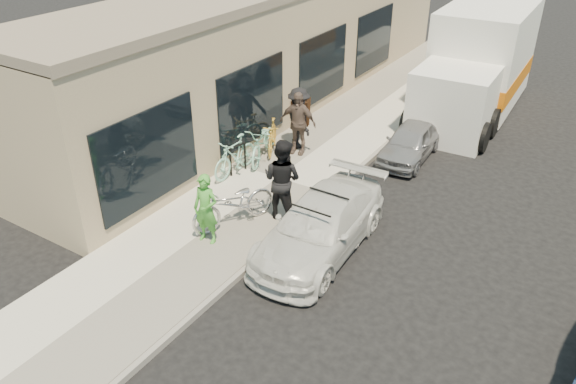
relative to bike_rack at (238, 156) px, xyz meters
The scene contains 17 objects.
ground 4.12m from the bike_rack, 41.33° to the right, with size 120.00×120.00×0.00m, color black.
sidewalk 1.24m from the bike_rack, 16.66° to the left, with size 3.00×34.00×0.15m, color #BCB7A9.
curb 2.68m from the bike_rack, ahead, with size 0.12×34.00×0.13m, color gray.
storefront 5.93m from the bike_rack, 112.41° to the left, with size 3.60×20.00×4.22m.
bike_rack is the anchor object (origin of this frame).
sandwich_board 3.63m from the bike_rack, 93.88° to the left, with size 0.68×0.68×0.87m.
sedan_white 3.88m from the bike_rack, 26.22° to the right, with size 1.86×4.21×1.24m.
sedan_silver 4.95m from the bike_rack, 46.02° to the left, with size 1.19×2.96×1.01m, color gray.
moving_truck 9.23m from the bike_rack, 65.58° to the left, with size 2.84×6.99×3.39m.
tandem_bike 2.58m from the bike_rack, 55.18° to the right, with size 0.73×2.08×1.10m, color silver.
woman_rider 3.24m from the bike_rack, 65.00° to the right, with size 0.58×0.38×1.60m, color green.
man_standing 2.55m from the bike_rack, 28.94° to the right, with size 0.95×0.74×1.95m, color black.
cruiser_bike_a 0.09m from the bike_rack, 108.13° to the right, with size 0.49×1.72×1.04m, color #8DD3B9.
cruiser_bike_b 1.04m from the bike_rack, 84.42° to the left, with size 0.68×1.96×1.03m, color #8DD3B9.
cruiser_bike_c 1.58m from the bike_rack, 88.37° to the left, with size 0.43×1.52×0.92m, color gold.
bystander_a 2.34m from the bike_rack, 77.11° to the left, with size 1.15×0.66×1.78m, color black.
bystander_b 2.07m from the bike_rack, 70.03° to the left, with size 1.06×0.44×1.81m, color brown.
Camera 1 is at (5.22, -7.87, 7.20)m, focal length 35.00 mm.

